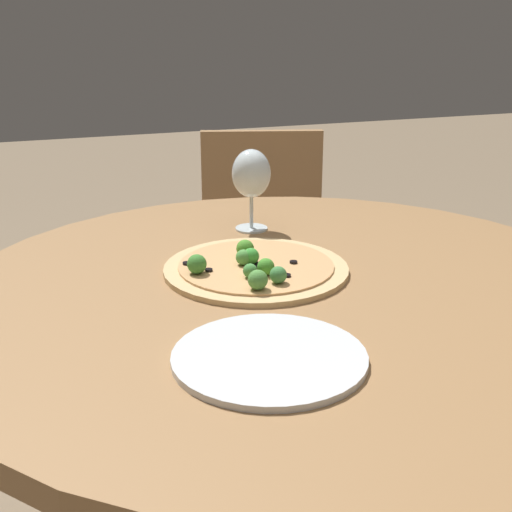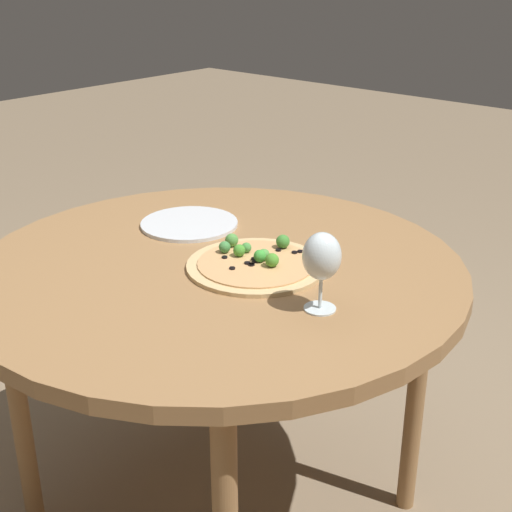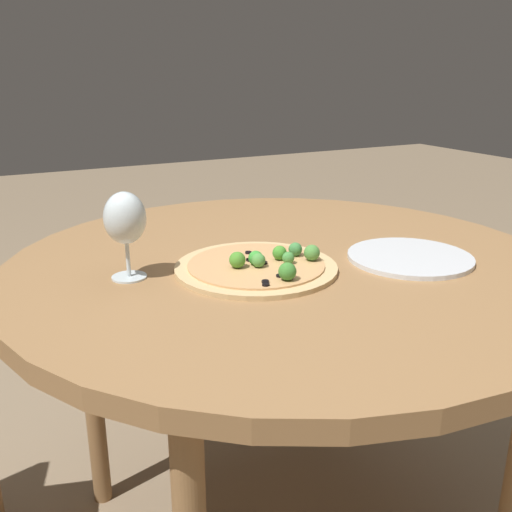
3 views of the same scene
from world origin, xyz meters
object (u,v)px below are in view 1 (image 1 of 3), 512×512
(pizza, at_px, (255,268))
(plate_near, at_px, (269,357))
(wine_glass, at_px, (251,175))
(chair, at_px, (264,262))

(pizza, relative_size, plate_near, 1.25)
(wine_glass, relative_size, plate_near, 0.65)
(pizza, distance_m, plate_near, 0.33)
(pizza, bearing_deg, plate_near, -15.40)
(pizza, height_order, plate_near, pizza)
(pizza, distance_m, wine_glass, 0.28)
(wine_glass, distance_m, plate_near, 0.60)
(wine_glass, height_order, plate_near, wine_glass)
(chair, bearing_deg, plate_near, -92.79)
(chair, distance_m, wine_glass, 0.76)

